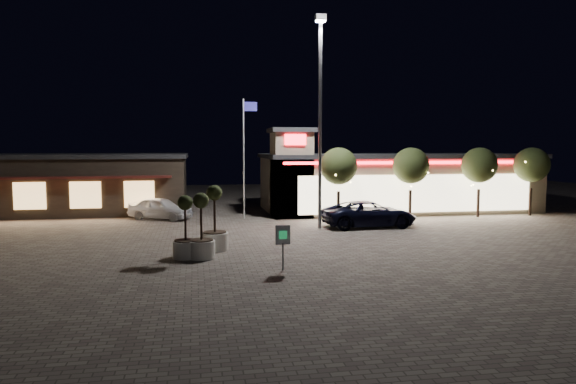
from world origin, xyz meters
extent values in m
plane|color=#696055|center=(0.00, 0.00, 0.00)|extent=(90.00, 90.00, 0.00)
cube|color=gray|center=(10.00, 16.00, 2.00)|extent=(20.00, 8.00, 4.00)
cube|color=#262628|center=(10.00, 16.00, 4.15)|extent=(20.40, 8.40, 0.30)
cube|color=#FFEDBF|center=(10.00, 11.95, 1.60)|extent=(17.00, 0.12, 2.60)
cube|color=#FF1422|center=(10.00, 11.92, 3.75)|extent=(19.00, 0.10, 0.18)
cube|color=gray|center=(1.30, 13.30, 2.90)|extent=(2.60, 2.60, 5.80)
cube|color=#262628|center=(1.30, 13.30, 5.95)|extent=(3.00, 3.00, 0.30)
cube|color=#FF1422|center=(1.30, 11.95, 5.30)|extent=(1.40, 0.10, 0.70)
cube|color=#382D23|center=(-14.00, 20.00, 2.00)|extent=(16.00, 10.00, 4.00)
cube|color=#262628|center=(-14.00, 20.00, 4.15)|extent=(16.40, 10.40, 0.30)
cube|color=#591E19|center=(-14.00, 14.60, 2.80)|extent=(14.40, 0.80, 0.15)
cube|color=#FFC472|center=(-16.00, 14.95, 1.60)|extent=(2.00, 0.12, 1.80)
cube|color=#FFC472|center=(-12.50, 14.95, 1.60)|extent=(2.00, 0.12, 1.80)
cube|color=#FFC472|center=(-9.00, 14.95, 1.60)|extent=(2.00, 0.12, 1.80)
cylinder|color=gray|center=(2.00, 8.00, 6.00)|extent=(0.20, 0.20, 12.00)
cube|color=gray|center=(2.00, 8.00, 12.20)|extent=(0.60, 0.40, 0.35)
cube|color=white|center=(2.00, 8.00, 12.00)|extent=(0.45, 0.30, 0.08)
cylinder|color=white|center=(-2.00, 13.00, 4.00)|extent=(0.10, 0.10, 8.00)
cube|color=navy|center=(-1.55, 13.00, 7.50)|extent=(0.90, 0.04, 0.60)
cylinder|color=#332319|center=(4.00, 11.00, 0.96)|extent=(0.20, 0.20, 1.92)
sphere|color=#2D3819|center=(4.00, 11.00, 3.58)|extent=(2.42, 2.42, 2.42)
cylinder|color=#332319|center=(9.00, 11.00, 0.96)|extent=(0.20, 0.20, 1.92)
sphere|color=#2D3819|center=(9.00, 11.00, 3.58)|extent=(2.42, 2.42, 2.42)
cylinder|color=#332319|center=(14.00, 11.00, 0.96)|extent=(0.20, 0.20, 1.92)
sphere|color=#2D3819|center=(14.00, 11.00, 3.58)|extent=(2.42, 2.42, 2.42)
cylinder|color=#332319|center=(18.00, 11.00, 0.96)|extent=(0.20, 0.20, 1.92)
sphere|color=#2D3819|center=(18.00, 11.00, 3.58)|extent=(2.42, 2.42, 2.42)
imported|color=black|center=(5.11, 8.08, 0.79)|extent=(5.78, 2.85, 1.58)
imported|color=silver|center=(-7.53, 13.70, 0.74)|extent=(4.65, 3.59, 1.48)
cylinder|color=silver|center=(-4.99, 0.95, 0.39)|extent=(1.16, 1.16, 0.77)
cylinder|color=black|center=(-4.99, 0.95, 0.79)|extent=(1.01, 1.01, 0.06)
cylinder|color=#332319|center=(-4.99, 0.95, 1.69)|extent=(0.10, 0.10, 1.74)
sphere|color=#2D3819|center=(-4.99, 0.95, 2.51)|extent=(0.68, 0.68, 0.68)
cylinder|color=silver|center=(-5.67, 1.13, 0.37)|extent=(1.12, 1.12, 0.74)
cylinder|color=black|center=(-5.67, 1.13, 0.76)|extent=(0.97, 0.97, 0.06)
cylinder|color=#332319|center=(-5.67, 1.13, 1.63)|extent=(0.09, 0.09, 1.67)
sphere|color=#2D3819|center=(-5.67, 1.13, 2.42)|extent=(0.65, 0.65, 0.65)
cylinder|color=silver|center=(-4.36, 2.58, 0.42)|extent=(1.25, 1.25, 0.83)
cylinder|color=black|center=(-4.36, 2.58, 0.85)|extent=(1.08, 1.08, 0.06)
cylinder|color=#332319|center=(-4.36, 2.58, 1.82)|extent=(0.10, 0.10, 1.87)
sphere|color=#2D3819|center=(-4.36, 2.58, 2.70)|extent=(0.73, 0.73, 0.73)
cylinder|color=gray|center=(-1.89, -1.79, 0.54)|extent=(0.07, 0.07, 1.08)
cube|color=white|center=(-1.89, -1.79, 1.40)|extent=(0.59, 0.07, 0.77)
cube|color=green|center=(-1.89, -1.83, 1.40)|extent=(0.32, 0.03, 0.32)
camera|label=1|loc=(-5.23, -21.27, 4.80)|focal=32.00mm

